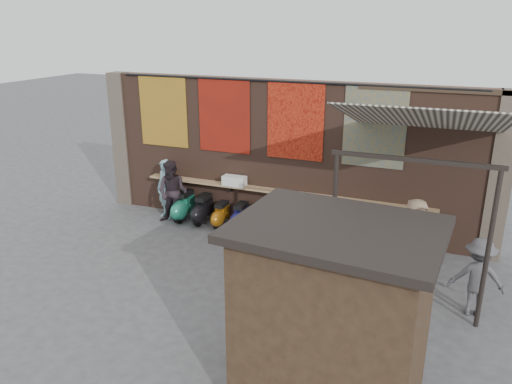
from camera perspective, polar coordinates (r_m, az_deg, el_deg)
ground at (r=11.73m, az=-1.00°, el=-8.53°), size 70.00×70.00×0.00m
brick_wall at (r=13.37m, az=3.45°, el=4.14°), size 10.00×0.40×4.00m
pier_left at (r=15.75m, az=-14.87°, el=5.81°), size 0.50×0.50×4.00m
pier_right at (r=12.79m, az=26.11°, el=1.51°), size 0.50×0.50×4.00m
eating_counter at (r=13.30m, az=2.87°, el=0.02°), size 8.00×0.32×0.05m
shelf_box at (r=13.69m, az=-2.49°, el=1.29°), size 0.64×0.30×0.27m
tapestry_redgold at (r=14.49m, az=-10.55°, el=9.06°), size 1.50×0.02×2.00m
tapestry_sun at (r=13.58m, az=-3.66°, el=8.69°), size 1.50×0.02×2.00m
tapestry_orange at (r=12.86m, az=4.50°, el=8.09°), size 1.50×0.02×2.00m
tapestry_multi at (r=12.42m, az=13.40°, el=7.25°), size 1.50×0.02×2.00m
hang_rail at (r=12.79m, az=3.29°, el=12.50°), size 9.50×0.06×0.06m
scooter_stool_0 at (r=14.37m, az=-8.28°, el=-1.60°), size 0.39×0.87×0.83m
scooter_stool_1 at (r=14.09m, az=-6.13°, el=-2.01°), size 0.38×0.84×0.79m
scooter_stool_2 at (r=13.83m, az=-4.05°, el=-2.61°), size 0.32×0.71×0.68m
scooter_stool_3 at (r=13.58m, az=-1.83°, el=-2.88°), size 0.34×0.77×0.73m
scooter_stool_4 at (r=13.40m, az=1.03°, el=-2.91°), size 0.40×0.89×0.84m
scooter_stool_5 at (r=13.20m, az=3.51°, el=-3.35°), size 0.39×0.86×0.82m
scooter_stool_6 at (r=12.98m, az=5.96°, el=-3.80°), size 0.39×0.87×0.83m
scooter_stool_7 at (r=12.90m, az=8.74°, el=-4.03°), size 0.40×0.89×0.84m
scooter_stool_8 at (r=12.76m, az=11.25°, el=-4.44°), size 0.40×0.89×0.84m
diner_left at (r=14.49m, az=-10.29°, el=0.34°), size 0.73×0.60×1.72m
diner_right at (r=14.05m, az=-9.49°, el=-0.04°), size 0.95×0.78×1.80m
shopper_navy at (r=10.84m, az=12.68°, el=-6.62°), size 0.97×0.44×1.63m
shopper_grey at (r=10.51m, az=23.98°, el=-8.89°), size 1.06×0.66×1.58m
shopper_tan at (r=11.48m, az=17.58°, el=-5.08°), size 1.06×0.93×1.82m
market_stall at (r=7.50m, az=8.72°, el=-14.13°), size 2.63×2.06×2.69m
stall_roof at (r=6.84m, az=9.30°, el=-4.20°), size 2.95×2.37×0.12m
stall_sign at (r=8.01m, az=11.12°, el=-7.01°), size 1.20×0.14×0.50m
stall_shelf at (r=8.48m, az=10.69°, el=-12.92°), size 2.06×0.27×0.06m
awning_canvas at (r=10.66m, az=18.68°, el=7.91°), size 3.20×3.28×0.97m
awning_ledger at (r=12.17m, az=19.43°, el=11.01°), size 3.30×0.08×0.12m
awning_header at (r=9.29m, az=17.71°, el=3.51°), size 3.00×0.08×0.08m
awning_post_left at (r=9.97m, az=8.81°, el=-4.08°), size 0.09×0.09×3.10m
awning_post_right at (r=9.81m, az=25.00°, el=-6.13°), size 0.09×0.09×3.10m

